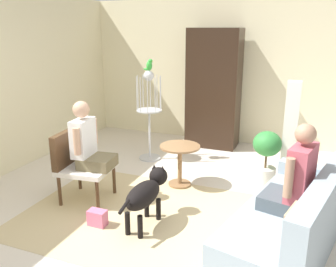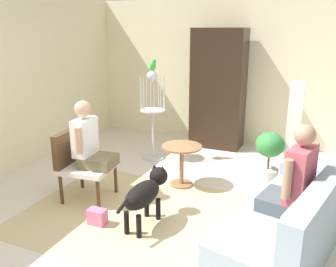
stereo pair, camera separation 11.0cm
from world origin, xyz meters
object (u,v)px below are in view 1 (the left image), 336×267
Objects in this scene: column_lamp at (290,134)px; handbag at (97,218)px; couch at (295,220)px; round_end_table at (180,159)px; dog at (146,192)px; potted_plant at (266,153)px; parrot at (149,65)px; bird_cage_stand at (149,114)px; person_on_armchair at (88,142)px; armoire_cabinet at (214,89)px; armchair at (78,160)px; person_on_couch at (295,177)px.

handbag is at bearing -133.38° from column_lamp.
couch reaches higher than round_end_table.
potted_plant reaches higher than dog.
parrot is at bearing 113.09° from dog.
bird_cage_stand is 1.02× the size of column_lamp.
handbag is (-0.49, -1.34, -0.30)m from round_end_table.
person_on_armchair is at bearing -146.42° from potted_plant.
armoire_cabinet is at bearing 118.89° from couch.
column_lamp reaches higher than person_on_armchair.
couch is 2.63m from armchair.
couch is at bearing -72.66° from potted_plant.
couch reaches higher than dog.
dog is at bearing -128.19° from column_lamp.
couch is at bearing 5.43° from dog.
dog is at bearing -124.15° from potted_plant.
couch is 0.46m from person_on_couch.
person_on_armchair is 0.57× the size of column_lamp.
person_on_armchair reaches higher than round_end_table.
armoire_cabinet is at bearing 128.47° from potted_plant.
person_on_couch is 0.60× the size of bird_cage_stand.
couch is 2.60× the size of person_on_armchair.
armoire_cabinet is (-1.56, 2.91, 0.32)m from person_on_couch.
potted_plant is at bearing 55.85° from dog.
bird_cage_stand is 0.79m from parrot.
person_on_couch is 1.15× the size of potted_plant.
handbag is at bearing -50.73° from person_on_armchair.
column_lamp is (1.37, 0.63, 0.33)m from round_end_table.
person_on_couch reaches higher than potted_plant.
parrot reaches higher than round_end_table.
person_on_couch is 4.85× the size of parrot.
bird_cage_stand reaches higher than column_lamp.
dog is at bearing 25.17° from handbag.
round_end_table is (1.06, 0.85, -0.13)m from armchair.
armchair is 0.94× the size of dog.
potted_plant is (1.91, -0.32, -1.10)m from parrot.
column_lamp is at bearing 31.23° from armchair.
parrot reaches higher than person_on_armchair.
person_on_couch is at bearing -37.54° from parrot.
armoire_cabinet reaches higher than parrot.
bird_cage_stand is (-0.83, 1.92, 0.38)m from dog.
couch is 1.54m from potted_plant.
column_lamp is (2.43, 1.47, 0.20)m from armchair.
armoire_cabinet is (-1.42, 1.31, 0.35)m from column_lamp.
person_on_armchair is 0.56× the size of bird_cage_stand.
column_lamp is (2.20, -0.19, -0.05)m from bird_cage_stand.
bird_cage_stand is (-2.34, 1.78, 0.02)m from person_on_couch.
round_end_table is at bearing -88.61° from armoire_cabinet.
couch is 1.65m from column_lamp.
couch is 1.01× the size of armoire_cabinet.
round_end_table is 1.64m from parrot.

